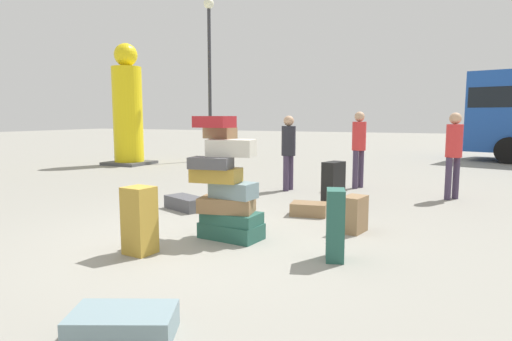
% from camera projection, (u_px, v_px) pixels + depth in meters
% --- Properties ---
extents(ground_plane, '(80.00, 80.00, 0.00)m').
position_uv_depth(ground_plane, '(206.00, 240.00, 5.65)').
color(ground_plane, gray).
extents(suitcase_tower, '(0.91, 0.71, 1.59)m').
position_uv_depth(suitcase_tower, '(226.00, 189.00, 5.65)').
color(suitcase_tower, '#26594C').
rests_on(suitcase_tower, ground).
extents(suitcase_teal_white_trunk, '(0.27, 0.36, 0.79)m').
position_uv_depth(suitcase_teal_white_trunk, '(335.00, 225.00, 4.81)').
color(suitcase_teal_white_trunk, '#26594C').
rests_on(suitcase_teal_white_trunk, ground).
extents(suitcase_brown_foreground_far, '(0.33, 0.44, 0.50)m').
position_uv_depth(suitcase_brown_foreground_far, '(354.00, 214.00, 6.00)').
color(suitcase_brown_foreground_far, olive).
rests_on(suitcase_brown_foreground_far, ground).
extents(suitcase_charcoal_right_side, '(0.86, 0.66, 0.22)m').
position_uv_depth(suitcase_charcoal_right_side, '(186.00, 203.00, 7.49)').
color(suitcase_charcoal_right_side, '#4C4C51').
rests_on(suitcase_charcoal_right_side, ground).
extents(suitcase_slate_upright_blue, '(0.85, 0.70, 0.20)m').
position_uv_depth(suitcase_slate_upright_blue, '(123.00, 324.00, 3.14)').
color(suitcase_slate_upright_blue, gray).
rests_on(suitcase_slate_upright_blue, ground).
extents(suitcase_tan_behind_tower, '(0.35, 0.33, 0.78)m').
position_uv_depth(suitcase_tan_behind_tower, '(140.00, 220.00, 5.04)').
color(suitcase_tan_behind_tower, '#B28C33').
rests_on(suitcase_tan_behind_tower, ground).
extents(suitcase_black_foreground_near, '(0.35, 0.48, 0.80)m').
position_uv_depth(suitcase_black_foreground_near, '(333.00, 184.00, 7.69)').
color(suitcase_black_foreground_near, black).
rests_on(suitcase_black_foreground_near, ground).
extents(suitcase_brown_left_side, '(0.61, 0.46, 0.21)m').
position_uv_depth(suitcase_brown_left_side, '(309.00, 209.00, 7.04)').
color(suitcase_brown_left_side, olive).
rests_on(suitcase_brown_left_side, ground).
extents(person_bearded_onlooker, '(0.30, 0.34, 1.60)m').
position_uv_depth(person_bearded_onlooker, '(289.00, 146.00, 9.33)').
color(person_bearded_onlooker, '#3F334C').
rests_on(person_bearded_onlooker, ground).
extents(person_tourist_with_camera, '(0.30, 0.32, 1.69)m').
position_uv_depth(person_tourist_with_camera, '(359.00, 143.00, 9.62)').
color(person_tourist_with_camera, '#3F334C').
rests_on(person_tourist_with_camera, ground).
extents(person_passerby_in_red, '(0.30, 0.30, 1.66)m').
position_uv_depth(person_passerby_in_red, '(454.00, 148.00, 8.30)').
color(person_passerby_in_red, '#3F334C').
rests_on(person_passerby_in_red, ground).
extents(yellow_dummy_statue, '(1.34, 1.34, 3.93)m').
position_uv_depth(yellow_dummy_statue, '(128.00, 112.00, 14.34)').
color(yellow_dummy_statue, yellow).
rests_on(yellow_dummy_statue, ground).
extents(lamp_post, '(0.36, 0.36, 5.65)m').
position_uv_depth(lamp_post, '(209.00, 55.00, 15.35)').
color(lamp_post, '#333338').
rests_on(lamp_post, ground).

